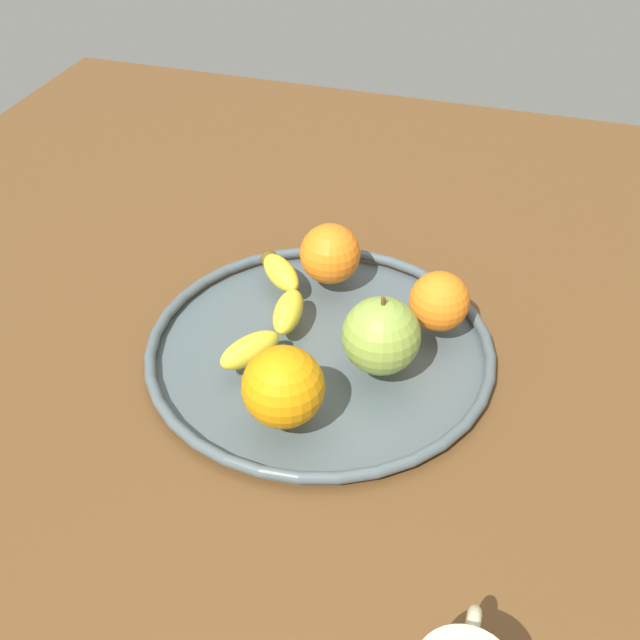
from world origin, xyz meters
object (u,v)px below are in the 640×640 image
at_px(fruit_bowl, 320,348).
at_px(orange_front_left, 330,254).
at_px(orange_back_right, 283,387).
at_px(orange_front_right, 439,301).
at_px(banana, 273,307).
at_px(apple, 381,336).

distance_m(fruit_bowl, orange_front_left, 0.12).
bearing_deg(orange_back_right, orange_front_right, -32.17).
bearing_deg(banana, orange_back_right, -162.50).
bearing_deg(apple, orange_front_right, -28.05).
height_order(orange_back_right, orange_front_left, orange_back_right).
bearing_deg(orange_front_left, orange_back_right, -174.24).
distance_m(fruit_bowl, orange_back_right, 0.12).
height_order(banana, orange_front_left, orange_front_left).
height_order(apple, orange_back_right, apple).
xyz_separation_m(apple, orange_back_right, (-0.10, 0.07, -0.00)).
distance_m(orange_front_right, orange_front_left, 0.14).
bearing_deg(orange_front_right, banana, 103.52).
bearing_deg(orange_front_right, orange_back_right, 147.83).
bearing_deg(orange_front_right, fruit_bowl, 119.88).
bearing_deg(orange_front_right, orange_front_left, 70.65).
height_order(orange_front_right, orange_back_right, orange_back_right).
distance_m(apple, orange_back_right, 0.12).
relative_size(apple, orange_back_right, 1.12).
bearing_deg(orange_front_right, apple, 151.95).
relative_size(apple, orange_front_left, 1.25).
bearing_deg(fruit_bowl, orange_front_left, 11.47).
distance_m(fruit_bowl, orange_front_right, 0.14).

